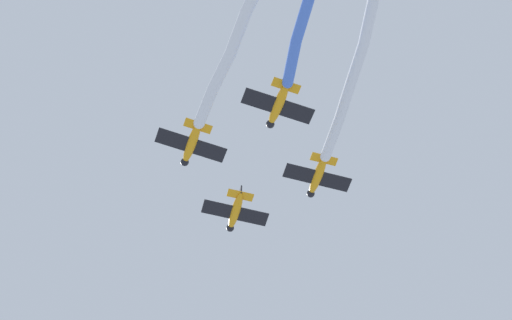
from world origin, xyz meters
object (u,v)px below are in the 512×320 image
at_px(airplane_lead, 235,212).
at_px(airplane_slot, 278,105).
at_px(airplane_left_wing, 191,144).
at_px(airplane_right_wing, 317,177).

height_order(airplane_lead, airplane_slot, airplane_lead).
relative_size(airplane_lead, airplane_slot, 1.04).
bearing_deg(airplane_left_wing, airplane_slot, -136.47).
height_order(airplane_lead, airplane_left_wing, airplane_lead).
bearing_deg(airplane_right_wing, airplane_lead, 47.97).
height_order(airplane_right_wing, airplane_slot, airplane_right_wing).
height_order(airplane_left_wing, airplane_slot, airplane_slot).
relative_size(airplane_left_wing, airplane_slot, 1.00).
bearing_deg(airplane_right_wing, airplane_left_wing, 92.97).
distance_m(airplane_right_wing, airplane_slot, 7.94).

